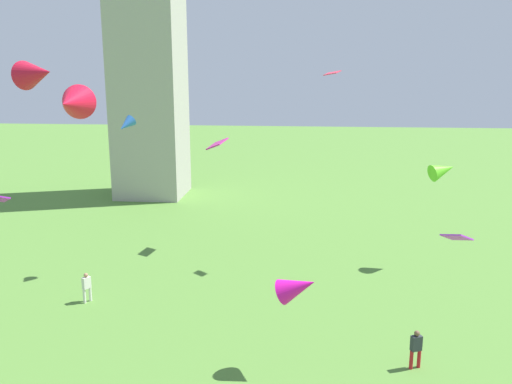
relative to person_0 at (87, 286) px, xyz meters
The scene contains 10 objects.
person_0 is the anchor object (origin of this frame).
person_1 17.95m from the person_0, 17.20° to the right, with size 0.54×0.43×1.79m.
kite_flying_1 13.66m from the person_0, 26.53° to the right, with size 2.14×1.58×1.70m.
kite_flying_2 19.60m from the person_0, 29.32° to the left, with size 1.16×1.11×0.35m.
kite_flying_3 13.67m from the person_0, 60.56° to the left, with size 1.48×1.96×0.78m.
kite_flying_4 9.93m from the person_0, 77.06° to the left, with size 1.28×1.45×1.14m.
kite_flying_5 11.85m from the person_0, behind, with size 2.79×2.47×1.76m.
kite_flying_6 20.13m from the person_0, 21.92° to the right, with size 1.15×1.14×0.58m.
kite_flying_7 23.24m from the person_0, 20.92° to the left, with size 2.09×1.67×1.48m.
kite_flying_8 11.60m from the person_0, 66.53° to the right, with size 1.79×2.36×1.59m.
Camera 1 is at (2.28, -5.70, 12.85)m, focal length 37.50 mm.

